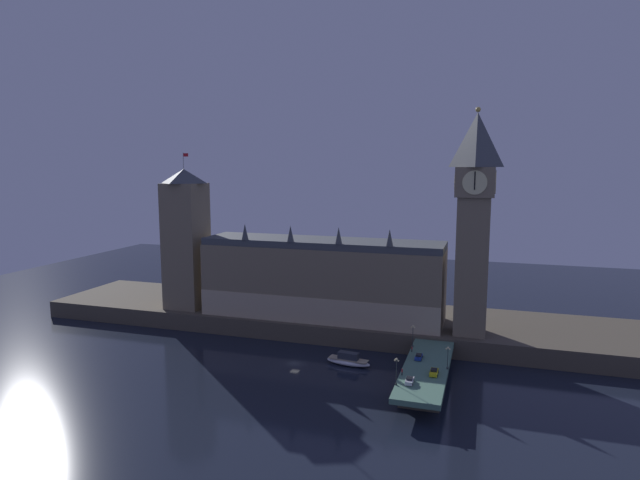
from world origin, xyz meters
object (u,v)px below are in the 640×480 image
clock_tower (474,217)px  pedestrian_near_rail (402,372)px  car_northbound_lead (419,357)px  street_lamp_mid (448,355)px  car_southbound_lead (434,372)px  car_northbound_trail (410,381)px  victoria_tower (186,239)px  boat_upstream (348,361)px  street_lamp_near (396,368)px  pedestrian_far_rail (412,349)px  street_lamp_far (413,333)px

clock_tower → pedestrian_near_rail: 56.37m
car_northbound_lead → street_lamp_mid: (8.29, -5.41, 3.28)m
car_southbound_lead → car_northbound_trail: bearing=-124.4°
victoria_tower → car_northbound_trail: bearing=-26.8°
victoria_tower → pedestrian_near_rail: victoria_tower is taller
car_northbound_lead → car_northbound_trail: 18.06m
victoria_tower → car_northbound_trail: victoria_tower is taller
boat_upstream → street_lamp_near: bearing=-51.9°
car_northbound_trail → boat_upstream: (-21.28, 21.17, -4.80)m
pedestrian_far_rail → street_lamp_far: 5.48m
car_northbound_trail → pedestrian_far_rail: pedestrian_far_rail is taller
street_lamp_far → street_lamp_near: bearing=-90.0°
victoria_tower → pedestrian_near_rail: 100.82m
street_lamp_mid → street_lamp_far: bearing=127.5°
street_lamp_mid → clock_tower: bearing=81.9°
car_northbound_trail → street_lamp_mid: bearing=56.8°
street_lamp_mid → street_lamp_far: size_ratio=0.92×
victoria_tower → car_northbound_lead: bearing=-17.0°
car_northbound_lead → pedestrian_far_rail: pedestrian_far_rail is taller
clock_tower → street_lamp_near: size_ratio=10.13×
pedestrian_near_rail → street_lamp_near: (-0.40, -6.75, 3.39)m
car_northbound_trail → street_lamp_mid: (8.29, 12.65, 3.17)m
victoria_tower → boat_upstream: size_ratio=4.12×
clock_tower → boat_upstream: size_ratio=5.03×
street_lamp_far → boat_upstream: street_lamp_far is taller
car_northbound_lead → street_lamp_far: (-3.03, 9.31, 3.62)m
victoria_tower → boat_upstream: (69.64, -24.75, -30.93)m
pedestrian_near_rail → street_lamp_near: street_lamp_near is taller
car_southbound_lead → street_lamp_far: bearing=112.8°
street_lamp_mid → street_lamp_far: street_lamp_far is taller
victoria_tower → street_lamp_far: size_ratio=8.58×
car_northbound_trail → clock_tower: bearing=73.8°
clock_tower → car_northbound_lead: bearing=-116.1°
pedestrian_near_rail → boat_upstream: 25.41m
car_northbound_lead → street_lamp_mid: street_lamp_mid is taller
street_lamp_far → pedestrian_far_rail: bearing=-84.7°
street_lamp_mid → boat_upstream: size_ratio=0.44×
car_northbound_trail → street_lamp_far: size_ratio=0.61×
pedestrian_near_rail → street_lamp_far: 22.92m
victoria_tower → boat_upstream: 80.12m
car_northbound_trail → street_lamp_mid: size_ratio=0.66×
clock_tower → boat_upstream: clock_tower is taller
street_lamp_mid → boat_upstream: street_lamp_mid is taller
clock_tower → car_northbound_lead: size_ratio=15.65×
car_northbound_lead → pedestrian_far_rail: bearing=117.8°
clock_tower → street_lamp_mid: 46.77m
pedestrian_near_rail → street_lamp_near: 7.57m
victoria_tower → pedestrian_far_rail: size_ratio=34.27×
street_lamp_far → boat_upstream: (-18.26, -6.20, -8.32)m
victoria_tower → car_southbound_lead: size_ratio=12.30×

